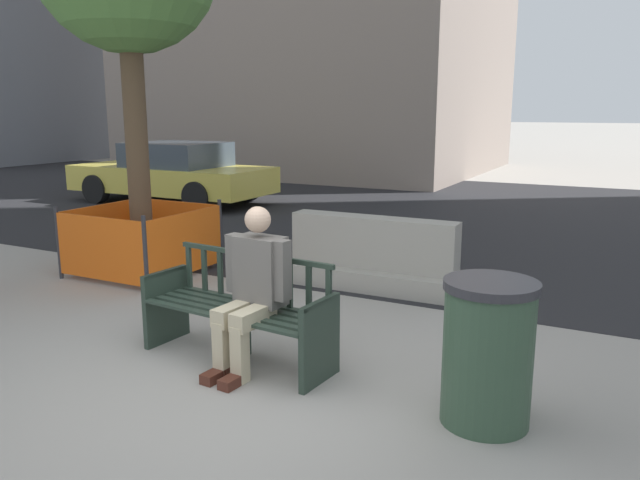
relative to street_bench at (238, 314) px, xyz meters
name	(u,v)px	position (x,y,z in m)	size (l,w,h in m)	color
ground_plane	(222,396)	(0.28, -0.64, -0.40)	(200.00, 200.00, 0.00)	gray
street_asphalt	(489,217)	(0.28, 8.06, -0.39)	(120.00, 12.00, 0.01)	black
street_bench	(238,314)	(0.00, 0.00, 0.00)	(1.73, 0.66, 0.88)	#28382D
seated_person	(253,285)	(0.20, -0.07, 0.29)	(0.59, 0.75, 1.31)	#66605B
jersey_barrier_centre	(373,259)	(0.15, 2.53, -0.06)	(2.01, 0.70, 0.84)	#9E998E
construction_fence	(142,238)	(-2.73, 1.79, 0.06)	(1.46, 1.46, 0.90)	#2D2D33
car_taxi_near	(173,173)	(-6.45, 6.74, 0.27)	(4.54, 2.01, 1.34)	#DBC64C
trash_bin	(488,352)	(2.08, -0.13, 0.10)	(0.62, 0.62, 0.98)	#334C38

